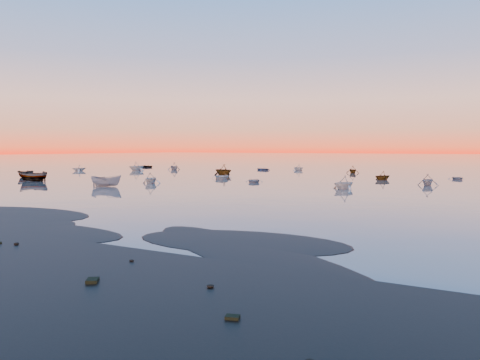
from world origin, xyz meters
The scene contains 6 objects.
ground centered at (0.00, 100.00, 0.00)m, with size 600.00×600.00×0.00m, color #6A5E58.
mud_lobes centered at (0.00, -1.00, 0.01)m, with size 140.00×6.00×0.07m, color black, non-canonical shape.
moored_fleet centered at (0.00, 53.00, 0.00)m, with size 124.00×58.00×1.20m, color beige, non-canonical shape.
boat_near_left centered at (-15.31, 43.95, 0.00)m, with size 4.56×1.90×1.14m, color beige.
boat_near_center centered at (-20.71, 24.00, 0.00)m, with size 4.21×1.78×1.46m, color slate.
boat_near_right centered at (15.62, 46.31, 0.00)m, with size 3.41×1.53×1.19m, color slate.
Camera 1 is at (23.98, -20.46, 5.03)m, focal length 35.00 mm.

